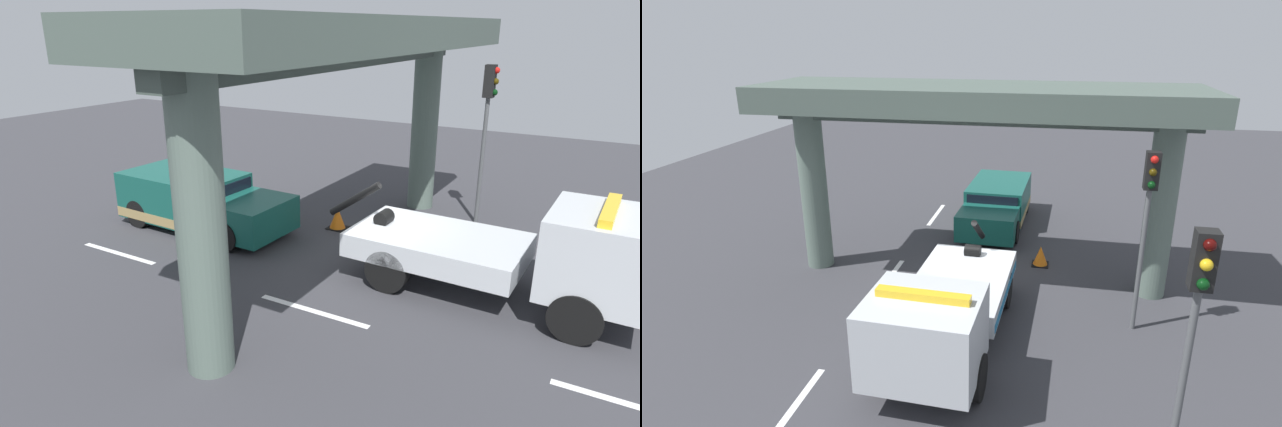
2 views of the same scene
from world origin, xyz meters
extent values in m
cube|color=#38383D|center=(0.00, 0.00, -0.05)|extent=(60.00, 40.00, 0.10)
cube|color=silver|center=(-6.00, -2.62, 0.00)|extent=(2.60, 0.16, 0.01)
cube|color=silver|center=(0.00, -2.62, 0.00)|extent=(2.60, 0.16, 0.01)
cube|color=silver|center=(6.00, -2.62, 0.00)|extent=(2.60, 0.16, 0.01)
cube|color=silver|center=(1.75, 0.04, 0.93)|extent=(3.91, 2.52, 0.55)
cube|color=silver|center=(5.08, -0.07, 1.48)|extent=(2.12, 2.37, 1.65)
cube|color=black|center=(5.69, -0.09, 1.84)|extent=(0.13, 2.21, 0.66)
cube|color=#196B9E|center=(1.79, 1.24, 0.84)|extent=(3.65, 0.14, 0.20)
cylinder|color=black|center=(-0.44, 0.11, 1.66)|extent=(1.42, 0.22, 1.07)
cylinder|color=black|center=(0.37, 0.08, 1.32)|extent=(0.37, 0.46, 0.36)
cube|color=yellow|center=(5.08, -0.07, 2.38)|extent=(0.30, 1.93, 0.16)
cylinder|color=black|center=(4.91, 0.98, 0.50)|extent=(1.01, 0.35, 1.00)
cylinder|color=black|center=(4.85, -1.10, 0.50)|extent=(1.01, 0.35, 1.00)
cylinder|color=black|center=(1.02, 1.10, 0.50)|extent=(1.01, 0.35, 1.00)
cylinder|color=black|center=(0.95, -0.98, 0.50)|extent=(1.01, 0.35, 1.00)
cube|color=#145147|center=(-6.08, 0.02, 0.91)|extent=(3.52, 2.31, 1.35)
cube|color=#145147|center=(-3.49, -0.06, 0.71)|extent=(1.79, 2.17, 0.95)
cube|color=black|center=(-4.34, -0.03, 1.20)|extent=(0.12, 1.94, 0.59)
cube|color=#9E8451|center=(-6.08, 0.02, 0.41)|extent=(3.54, 2.33, 0.28)
cylinder|color=black|center=(-3.61, 0.90, 0.42)|extent=(0.85, 0.31, 0.84)
cylinder|color=black|center=(-3.67, -1.02, 0.42)|extent=(0.85, 0.31, 0.84)
cylinder|color=black|center=(-7.00, 1.01, 0.42)|extent=(0.85, 0.31, 0.84)
cylinder|color=black|center=(-7.06, -0.91, 0.42)|extent=(0.85, 0.31, 0.84)
cylinder|color=#596B60|center=(-0.56, 5.19, 2.58)|extent=(0.83, 0.83, 5.16)
cylinder|color=#596B60|center=(-0.56, -5.19, 2.58)|extent=(0.83, 0.83, 5.16)
cube|color=#4B5B52|center=(-0.56, 0.00, 5.52)|extent=(3.60, 12.38, 0.71)
cube|color=#3E4A43|center=(-0.56, 0.00, 4.98)|extent=(0.50, 11.98, 0.36)
cylinder|color=#515456|center=(1.50, 4.50, 1.88)|extent=(0.12, 0.12, 3.77)
cube|color=black|center=(1.50, 4.50, 4.22)|extent=(0.28, 0.32, 0.90)
sphere|color=red|center=(1.66, 4.50, 4.52)|extent=(0.18, 0.18, 0.18)
sphere|color=#3A2D06|center=(1.66, 4.50, 4.22)|extent=(0.18, 0.18, 0.18)
sphere|color=black|center=(1.66, 4.50, 3.92)|extent=(0.18, 0.18, 0.18)
cylinder|color=#515456|center=(6.50, 4.50, 1.88)|extent=(0.12, 0.12, 3.75)
cube|color=black|center=(6.50, 4.50, 4.20)|extent=(0.28, 0.32, 0.90)
sphere|color=#360605|center=(6.66, 4.50, 4.50)|extent=(0.18, 0.18, 0.18)
sphere|color=gold|center=(6.66, 4.50, 4.20)|extent=(0.18, 0.18, 0.18)
sphere|color=black|center=(6.66, 4.50, 3.90)|extent=(0.18, 0.18, 0.18)
cone|color=orange|center=(-1.91, 1.94, 0.33)|extent=(0.49, 0.49, 0.65)
cube|color=black|center=(-1.91, 1.94, 0.01)|extent=(0.55, 0.55, 0.03)
camera|label=1|loc=(5.21, -11.24, 5.71)|focal=30.31mm
camera|label=2|loc=(13.64, 2.44, 7.25)|focal=28.68mm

